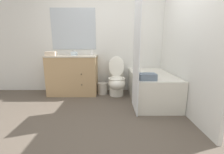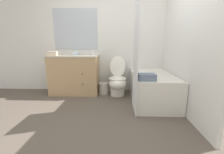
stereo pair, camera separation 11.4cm
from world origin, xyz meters
name	(u,v)px [view 1 (the left image)]	position (x,y,z in m)	size (l,w,h in m)	color
ground_plane	(104,124)	(0.00, 0.00, 0.00)	(14.00, 14.00, 0.00)	brown
wall_back	(106,39)	(-0.01, 1.68, 1.25)	(8.00, 0.06, 2.50)	silver
wall_right	(179,38)	(1.35, 0.83, 1.25)	(0.05, 2.66, 2.50)	silver
vanity_cabinet	(73,75)	(-0.77, 1.39, 0.46)	(1.10, 0.58, 0.90)	tan
sink_faucet	(74,53)	(-0.77, 1.56, 0.93)	(0.14, 0.12, 0.12)	silver
toilet	(117,81)	(0.23, 1.29, 0.33)	(0.38, 0.68, 0.87)	silver
bathtub	(151,87)	(0.92, 0.95, 0.28)	(0.78, 1.41, 0.56)	silver
shower_curtain	(136,53)	(0.52, 0.49, 1.00)	(0.01, 0.58, 1.99)	white
wastebasket	(103,88)	(-0.09, 1.37, 0.13)	(0.24, 0.24, 0.26)	#B7B2A8
tissue_box	(74,53)	(-0.71, 1.34, 0.94)	(0.12, 0.12, 0.11)	silver
soap_dispenser	(92,52)	(-0.33, 1.38, 0.96)	(0.05, 0.05, 0.14)	white
hand_towel_folded	(51,54)	(-1.18, 1.23, 0.94)	(0.21, 0.15, 0.09)	beige
bath_towel_folded	(147,77)	(0.71, 0.42, 0.62)	(0.28, 0.21, 0.10)	slate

